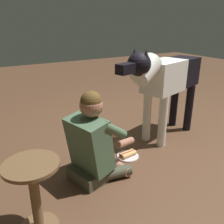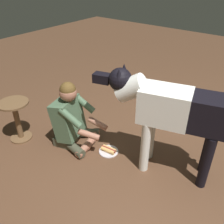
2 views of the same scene
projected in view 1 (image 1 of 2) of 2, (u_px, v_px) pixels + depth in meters
name	position (u px, v px, depth m)	size (l,w,h in m)	color
ground_plane	(165.00, 140.00, 3.07)	(12.95, 12.95, 0.00)	brown
person_sitting_on_floor	(94.00, 144.00, 2.24)	(0.70, 0.58, 0.87)	#444635
large_dog	(166.00, 79.00, 2.87)	(1.52, 0.57, 1.16)	white
hot_dog_on_plate	(128.00, 155.00, 2.70)	(0.24, 0.24, 0.06)	silver
round_side_table	(35.00, 192.00, 1.66)	(0.38, 0.38, 0.56)	brown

